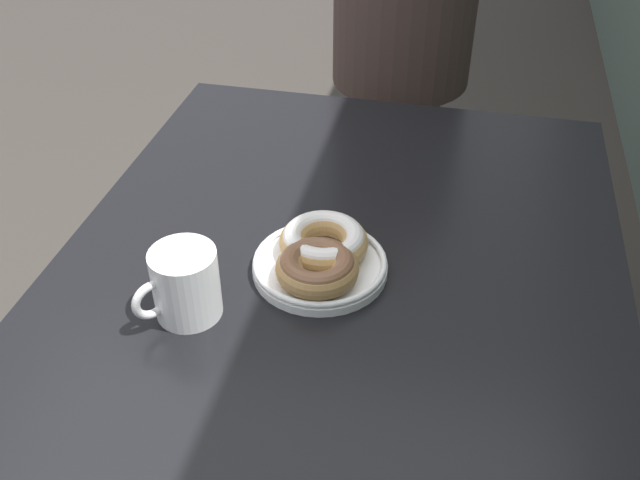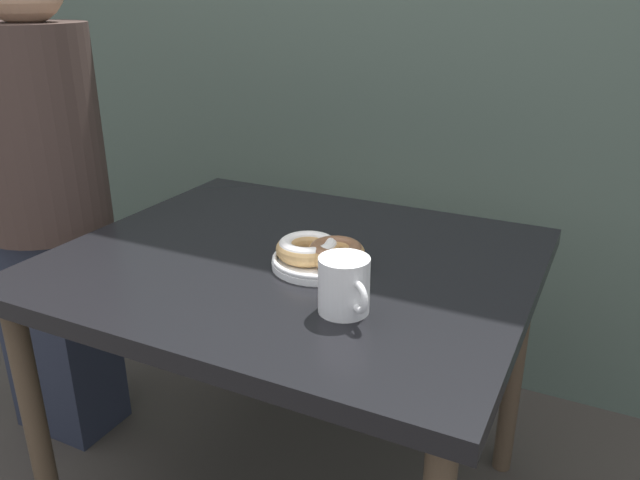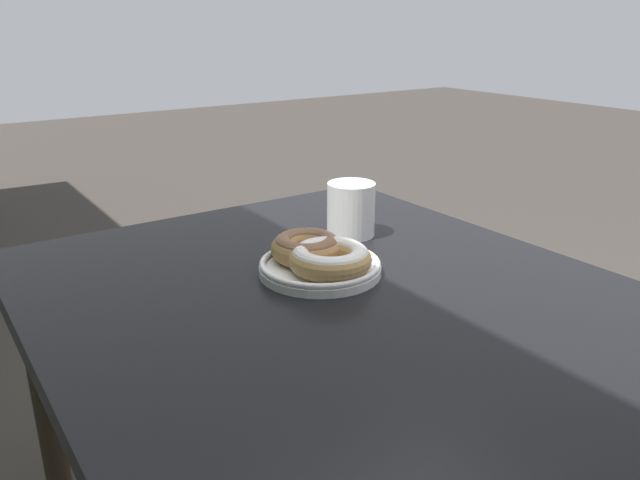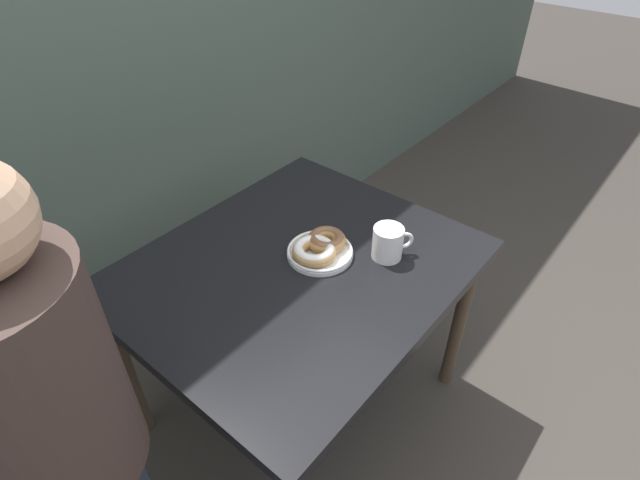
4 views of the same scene
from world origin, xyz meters
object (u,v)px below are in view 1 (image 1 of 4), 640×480
person_figure (403,43)px  coffee_mug (184,284)px  donut_plate (321,256)px  dining_table (344,279)px

person_figure → coffee_mug: bearing=-10.5°
coffee_mug → person_figure: bearing=169.5°
donut_plate → person_figure: person_figure is taller
coffee_mug → person_figure: size_ratio=0.08×
dining_table → donut_plate: bearing=-16.5°
donut_plate → person_figure: 0.85m
donut_plate → person_figure: bearing=178.9°
coffee_mug → person_figure: 0.99m
donut_plate → person_figure: size_ratio=0.16×
dining_table → person_figure: person_figure is taller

